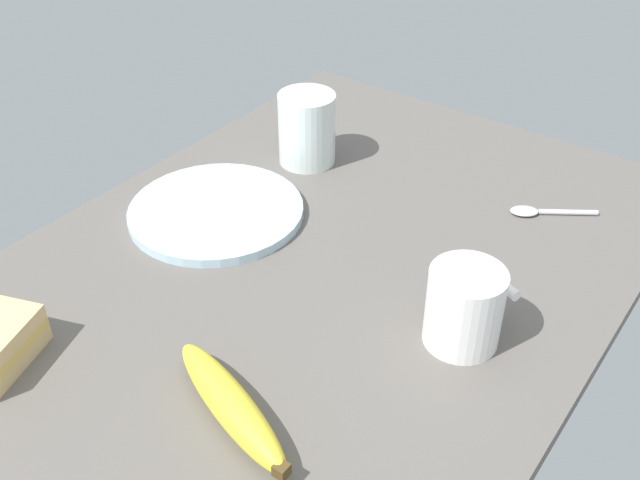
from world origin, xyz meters
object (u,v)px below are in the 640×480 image
(glass_of_milk, at_px, (307,133))
(spoon, at_px, (539,211))
(banana, at_px, (231,405))
(plate_of_food, at_px, (217,211))
(coffee_mug_black, at_px, (465,306))

(glass_of_milk, relative_size, spoon, 1.00)
(spoon, bearing_deg, banana, -11.11)
(plate_of_food, height_order, glass_of_milk, glass_of_milk)
(glass_of_milk, distance_m, banana, 0.48)
(coffee_mug_black, relative_size, banana, 0.54)
(plate_of_food, height_order, spoon, plate_of_food)
(coffee_mug_black, xyz_separation_m, glass_of_milk, (-0.20, -0.35, -0.00))
(glass_of_milk, distance_m, spoon, 0.33)
(plate_of_food, xyz_separation_m, coffee_mug_black, (0.02, 0.36, 0.04))
(banana, bearing_deg, plate_of_food, -135.30)
(banana, relative_size, spoon, 1.82)
(plate_of_food, bearing_deg, glass_of_milk, 176.87)
(coffee_mug_black, distance_m, spoon, 0.27)
(plate_of_food, distance_m, coffee_mug_black, 0.36)
(spoon, bearing_deg, plate_of_food, -53.78)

